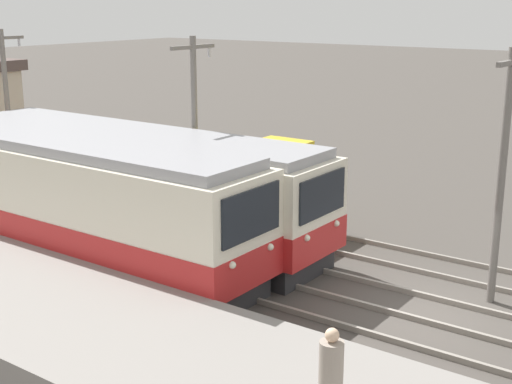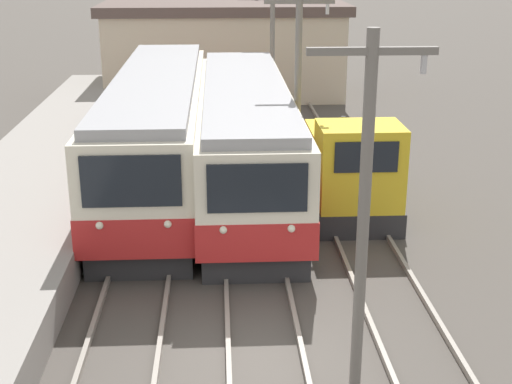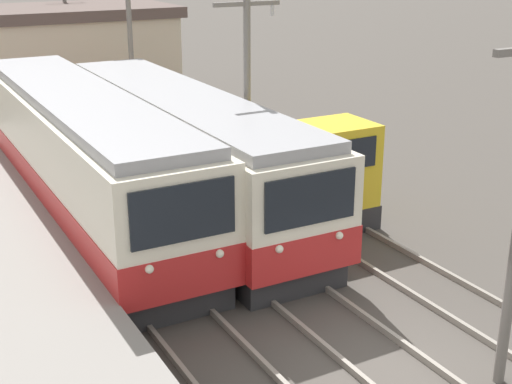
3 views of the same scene
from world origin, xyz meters
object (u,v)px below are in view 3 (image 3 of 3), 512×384
at_px(commuter_train_left, 83,160).
at_px(catenary_mast_mid, 247,96).
at_px(catenary_mast_far, 131,52).
at_px(shunting_locomotive, 300,171).
at_px(catenary_mast_distant, 67,27).
at_px(commuter_train_center, 183,156).

distance_m(commuter_train_left, catenary_mast_mid, 5.09).
bearing_deg(catenary_mast_far, commuter_train_left, -118.81).
distance_m(commuter_train_left, shunting_locomotive, 6.35).
bearing_deg(shunting_locomotive, catenary_mast_distant, 94.22).
relative_size(catenary_mast_mid, catenary_mast_distant, 1.00).
xyz_separation_m(catenary_mast_far, catenary_mast_distant, (0.00, 9.86, 0.00)).
distance_m(shunting_locomotive, catenary_mast_far, 10.72).
xyz_separation_m(shunting_locomotive, catenary_mast_mid, (-1.49, 0.50, 2.32)).
height_order(commuter_train_left, catenary_mast_distant, catenary_mast_distant).
xyz_separation_m(shunting_locomotive, catenary_mast_far, (-1.49, 10.36, 2.32)).
bearing_deg(catenary_mast_distant, commuter_train_left, -103.69).
bearing_deg(commuter_train_left, shunting_locomotive, -23.54).
relative_size(catenary_mast_far, catenary_mast_distant, 1.00).
bearing_deg(catenary_mast_mid, catenary_mast_distant, 90.00).
relative_size(commuter_train_center, catenary_mast_distant, 2.19).
bearing_deg(catenary_mast_far, catenary_mast_mid, -90.00).
relative_size(commuter_train_left, catenary_mast_distant, 2.33).
bearing_deg(catenary_mast_distant, shunting_locomotive, -85.78).
height_order(commuter_train_left, shunting_locomotive, commuter_train_left).
bearing_deg(shunting_locomotive, commuter_train_left, 156.46).
height_order(commuter_train_center, catenary_mast_mid, catenary_mast_mid).
relative_size(commuter_train_center, shunting_locomotive, 2.56).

